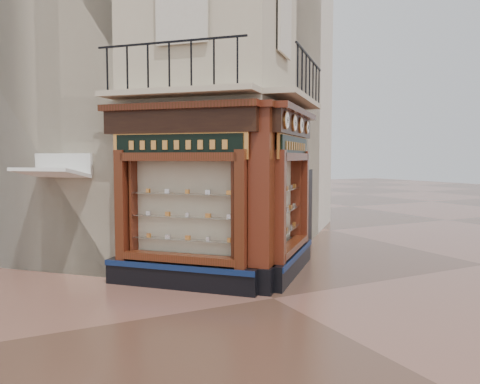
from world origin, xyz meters
TOP-DOWN VIEW (x-y plane):
  - ground at (0.00, 0.00)m, footprint 80.00×80.00m
  - main_building at (0.00, 6.16)m, footprint 11.31×11.31m
  - neighbour_left at (-2.47, 8.63)m, footprint 11.31×11.31m
  - neighbour_right at (2.47, 8.63)m, footprint 11.31×11.31m
  - shopfront_left at (-1.41, 1.57)m, footprint 2.86×2.86m
  - shopfront_right at (1.41, 1.57)m, footprint 2.86×2.86m
  - corner_pilaster at (0.00, 0.50)m, footprint 0.85×0.85m
  - balcony at (0.00, 1.49)m, footprint 5.94×2.97m
  - clock_a at (0.58, 0.47)m, footprint 0.31×0.31m
  - clock_b at (1.17, 1.07)m, footprint 0.31×0.31m
  - clock_c at (1.74, 1.64)m, footprint 0.31×0.31m
  - clock_d at (2.37, 2.26)m, footprint 0.27×0.27m
  - awning at (-3.81, 3.60)m, footprint 1.78×1.78m
  - signboard_left at (-1.46, 1.51)m, footprint 2.26×2.26m
  - signboard_right at (1.46, 1.51)m, footprint 2.23×2.23m

SIDE VIEW (x-z plane):
  - ground at x=0.00m, z-range 0.00..0.00m
  - awning at x=-3.81m, z-range -0.13..0.13m
  - corner_pilaster at x=0.00m, z-range -0.04..3.94m
  - shopfront_left at x=-1.41m, z-range -0.01..3.97m
  - shopfront_right at x=1.41m, z-range -0.01..3.97m
  - signboard_right at x=1.46m, z-range 2.80..3.40m
  - signboard_left at x=-1.46m, z-range 2.80..3.40m
  - clock_b at x=1.17m, z-range 3.43..3.81m
  - clock_d at x=2.37m, z-range 3.45..3.79m
  - clock_a at x=0.58m, z-range 3.43..3.81m
  - clock_c at x=1.74m, z-range 3.43..3.81m
  - balcony at x=0.00m, z-range 3.70..4.73m
  - neighbour_left at x=-2.47m, z-range 0.00..11.00m
  - neighbour_right at x=2.47m, z-range 0.00..11.00m
  - main_building at x=0.00m, z-range 0.00..12.00m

